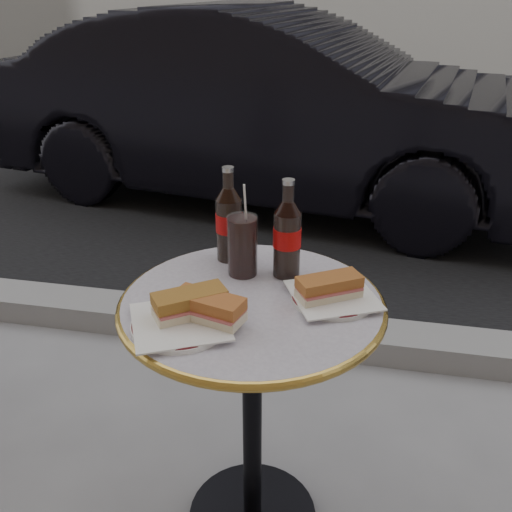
% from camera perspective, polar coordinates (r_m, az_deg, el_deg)
% --- Properties ---
extents(asphalt_road, '(40.00, 8.00, 0.00)m').
position_cam_1_polar(asphalt_road, '(6.28, 9.18, 12.79)').
color(asphalt_road, black).
rests_on(asphalt_road, ground).
extents(curb, '(40.00, 0.20, 0.12)m').
position_cam_1_polar(curb, '(2.44, 3.98, -7.70)').
color(curb, gray).
rests_on(curb, ground).
extents(bistro_table, '(0.62, 0.62, 0.73)m').
position_cam_1_polar(bistro_table, '(1.54, -0.38, -16.17)').
color(bistro_table, '#BAB2C4').
rests_on(bistro_table, ground).
extents(plate_left, '(0.26, 0.26, 0.01)m').
position_cam_1_polar(plate_left, '(1.23, -7.61, -6.82)').
color(plate_left, white).
rests_on(plate_left, bistro_table).
extents(plate_right, '(0.24, 0.24, 0.01)m').
position_cam_1_polar(plate_right, '(1.33, 7.68, -4.17)').
color(plate_right, silver).
rests_on(plate_right, bistro_table).
extents(sandwich_left_a, '(0.17, 0.15, 0.05)m').
position_cam_1_polar(sandwich_left_a, '(1.24, -6.62, -4.84)').
color(sandwich_left_a, '#986326').
rests_on(sandwich_left_a, plate_left).
extents(sandwich_left_b, '(0.17, 0.11, 0.05)m').
position_cam_1_polar(sandwich_left_b, '(1.22, -4.76, -5.27)').
color(sandwich_left_b, '#AA5C2B').
rests_on(sandwich_left_b, plate_left).
extents(sandwich_right, '(0.16, 0.13, 0.05)m').
position_cam_1_polar(sandwich_right, '(1.31, 7.31, -3.23)').
color(sandwich_right, '#A25C29').
rests_on(sandwich_right, plate_right).
extents(cola_bottle_left, '(0.09, 0.09, 0.25)m').
position_cam_1_polar(cola_bottle_left, '(1.46, -2.72, 4.20)').
color(cola_bottle_left, black).
rests_on(cola_bottle_left, bistro_table).
extents(cola_bottle_right, '(0.09, 0.09, 0.25)m').
position_cam_1_polar(cola_bottle_right, '(1.38, 3.15, 2.74)').
color(cola_bottle_right, black).
rests_on(cola_bottle_right, bistro_table).
extents(cola_glass, '(0.08, 0.08, 0.16)m').
position_cam_1_polar(cola_glass, '(1.40, -1.37, 1.07)').
color(cola_glass, black).
rests_on(cola_glass, bistro_table).
extents(parked_car, '(1.94, 3.99, 1.26)m').
position_cam_1_polar(parked_car, '(3.92, 1.66, 14.61)').
color(parked_car, black).
rests_on(parked_car, ground).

